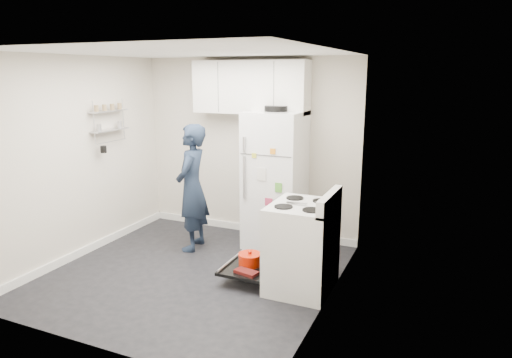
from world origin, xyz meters
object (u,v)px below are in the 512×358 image
at_px(open_oven_door, 251,263).
at_px(person, 192,188).
at_px(refrigerator, 275,179).
at_px(electric_range, 301,247).

xyz_separation_m(open_oven_door, person, (-1.08, 0.55, 0.65)).
bearing_deg(refrigerator, open_oven_door, -83.10).
bearing_deg(open_oven_door, refrigerator, 96.90).
height_order(electric_range, person, person).
bearing_deg(open_oven_door, person, 153.11).
xyz_separation_m(electric_range, person, (-1.67, 0.55, 0.36)).
relative_size(electric_range, open_oven_door, 1.57).
bearing_deg(person, refrigerator, 109.66).
bearing_deg(open_oven_door, electric_range, 0.00).
bearing_deg(electric_range, open_oven_door, -180.00).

